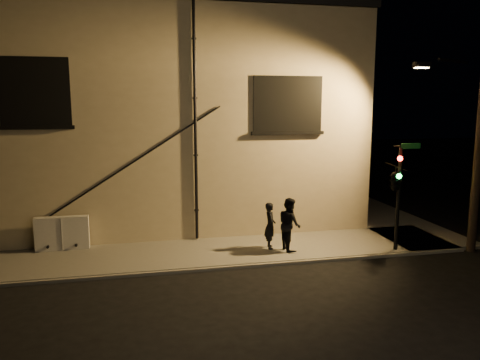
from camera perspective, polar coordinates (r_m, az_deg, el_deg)
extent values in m
plane|color=black|center=(14.90, 3.21, -10.39)|extent=(90.00, 90.00, 0.00)
cube|color=#615E58|center=(15.82, -8.96, -9.06)|extent=(20.00, 3.00, 0.12)
cube|color=#615E58|center=(24.35, 12.94, -2.62)|extent=(3.00, 16.00, 0.12)
cube|color=#BEAD89|center=(22.52, -10.44, 7.26)|extent=(16.00, 12.00, 8.50)
cube|color=black|center=(22.79, -10.78, 18.38)|extent=(16.20, 12.20, 0.30)
cube|color=black|center=(16.78, -23.75, 9.85)|extent=(2.20, 0.10, 2.20)
cube|color=black|center=(16.79, -23.74, 9.85)|extent=(1.98, 0.05, 1.98)
cube|color=black|center=(17.34, 5.84, 9.23)|extent=(2.60, 0.10, 2.00)
cube|color=#A5B28C|center=(17.35, 5.83, 9.23)|extent=(2.38, 0.05, 1.78)
cylinder|color=black|center=(16.55, -5.47, 6.84)|extent=(0.11, 0.11, 8.30)
cylinder|color=black|center=(16.57, -12.99, 2.09)|extent=(5.96, 0.04, 3.75)
cylinder|color=black|center=(16.56, -12.58, 2.31)|extent=(5.96, 0.04, 3.75)
cube|color=beige|center=(16.97, -20.85, -6.08)|extent=(1.74, 0.29, 1.14)
imported|color=black|center=(16.02, 3.69, -5.55)|extent=(0.44, 0.62, 1.58)
imported|color=black|center=(15.85, 6.06, -5.37)|extent=(0.74, 0.92, 1.79)
cylinder|color=black|center=(16.49, 18.72, -2.26)|extent=(0.12, 0.12, 3.46)
imported|color=black|center=(16.15, 18.41, 0.17)|extent=(0.84, 2.13, 0.84)
sphere|color=#FF140C|center=(15.92, 18.93, 2.49)|extent=(0.17, 0.17, 0.17)
sphere|color=#14FF3F|center=(15.99, 18.82, 0.44)|extent=(0.17, 0.17, 0.17)
cube|color=#0C4C1E|center=(16.42, 20.10, 3.92)|extent=(0.70, 0.03, 0.18)
cylinder|color=black|center=(17.43, 27.10, 3.10)|extent=(0.29, 0.29, 6.88)
cylinder|color=black|center=(17.34, 24.58, 13.08)|extent=(1.75, 0.96, 0.10)
cube|color=black|center=(17.33, 21.28, 12.97)|extent=(0.55, 0.28, 0.18)
cube|color=#FFC672|center=(17.32, 21.26, 12.64)|extent=(0.42, 0.20, 0.04)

